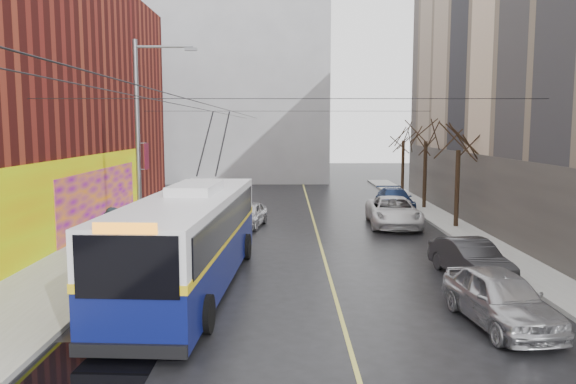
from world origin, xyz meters
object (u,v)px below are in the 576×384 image
(tree_near, at_px, (459,135))
(parked_car_d, at_px, (395,199))
(parked_car_c, at_px, (393,212))
(parked_car_a, at_px, (500,298))
(following_car, at_px, (248,214))
(tree_mid, at_px, (426,129))
(streetlight_pole, at_px, (142,141))
(parked_car_b, at_px, (471,259))
(trolleybus, at_px, (190,238))
(pedestrian_a, at_px, (115,236))
(pedestrian_b, at_px, (112,235))
(tree_far, at_px, (404,130))
(pedestrian_c, at_px, (113,229))

(tree_near, relative_size, parked_car_d, 1.31)
(parked_car_c, bearing_deg, parked_car_a, -87.04)
(tree_near, xyz_separation_m, following_car, (-11.17, 0.64, -4.30))
(tree_mid, bearing_deg, streetlight_pole, -139.35)
(parked_car_a, relative_size, parked_car_b, 1.08)
(streetlight_pole, bearing_deg, following_car, 59.12)
(parked_car_c, bearing_deg, trolleybus, -124.62)
(streetlight_pole, distance_m, parked_car_b, 13.91)
(pedestrian_a, xyz_separation_m, pedestrian_b, (-0.07, -0.07, 0.04))
(tree_far, bearing_deg, trolleybus, -116.24)
(pedestrian_a, bearing_deg, parked_car_d, -57.21)
(parked_car_b, height_order, following_car, parked_car_b)
(pedestrian_a, bearing_deg, tree_far, -48.62)
(trolleybus, bearing_deg, pedestrian_b, 136.60)
(parked_car_a, relative_size, parked_car_c, 0.79)
(tree_near, distance_m, trolleybus, 16.83)
(trolleybus, relative_size, parked_car_b, 3.09)
(tree_near, bearing_deg, trolleybus, -138.26)
(tree_mid, xyz_separation_m, parked_car_b, (-2.42, -16.79, -4.56))
(tree_mid, bearing_deg, pedestrian_b, -139.54)
(tree_far, bearing_deg, parked_car_d, -105.27)
(parked_car_a, distance_m, following_car, 17.26)
(streetlight_pole, distance_m, tree_near, 16.28)
(tree_near, bearing_deg, parked_car_c, 165.03)
(streetlight_pole, bearing_deg, parked_car_b, -16.60)
(parked_car_c, relative_size, pedestrian_a, 3.63)
(tree_mid, xyz_separation_m, parked_car_a, (-3.20, -21.66, -4.48))
(trolleybus, xyz_separation_m, pedestrian_a, (-3.85, 4.21, -0.76))
(parked_car_d, bearing_deg, tree_far, 74.72)
(tree_near, height_order, pedestrian_c, tree_near)
(trolleybus, bearing_deg, tree_mid, 58.73)
(parked_car_a, height_order, parked_car_d, parked_car_a)
(following_car, bearing_deg, parked_car_c, 11.17)
(following_car, bearing_deg, pedestrian_a, -114.34)
(tree_mid, bearing_deg, pedestrian_c, -141.42)
(pedestrian_c, bearing_deg, following_car, -99.24)
(parked_car_d, relative_size, pedestrian_b, 2.94)
(following_car, xyz_separation_m, pedestrian_a, (-5.00, -7.42, 0.27))
(tree_mid, height_order, parked_car_c, tree_mid)
(trolleybus, relative_size, parked_car_c, 2.26)
(trolleybus, relative_size, following_car, 3.28)
(streetlight_pole, xyz_separation_m, pedestrian_a, (-1.03, -0.78, -3.91))
(tree_mid, relative_size, parked_car_c, 1.16)
(trolleybus, bearing_deg, following_car, 87.48)
(parked_car_c, bearing_deg, following_car, -175.52)
(tree_near, xyz_separation_m, parked_car_c, (-3.20, 0.86, -4.18))
(tree_mid, distance_m, trolleybus, 22.09)
(tree_far, distance_m, following_car, 17.97)
(trolleybus, height_order, pedestrian_c, trolleybus)
(tree_far, height_order, parked_car_c, tree_far)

